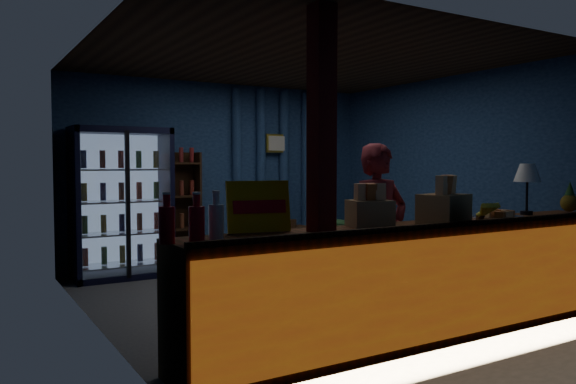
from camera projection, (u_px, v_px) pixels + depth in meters
name	position (u px, v px, depth m)	size (l,w,h in m)	color
ground	(303.00, 292.00, 6.33)	(4.60, 4.60, 0.00)	#515154
room_walls	(304.00, 153.00, 6.25)	(4.60, 4.60, 4.60)	navy
counter	(426.00, 281.00, 4.67)	(4.40, 0.57, 0.99)	brown
support_post	(321.00, 184.00, 4.10)	(0.16, 0.16, 2.60)	maroon
beverage_cooler	(120.00, 204.00, 7.14)	(1.20, 0.62, 1.90)	black
bottle_shelf	(180.00, 211.00, 7.70)	(0.50, 0.28, 1.60)	#392612
curtain_folds	(284.00, 173.00, 8.61)	(1.74, 0.14, 2.50)	navy
framed_picture	(277.00, 143.00, 8.47)	(0.36, 0.04, 0.28)	gold
shopkeeper	(379.00, 234.00, 5.06)	(0.60, 0.39, 1.63)	maroon
green_chair	(357.00, 238.00, 8.49)	(0.68, 0.70, 0.64)	#5CB55A
side_table	(292.00, 247.00, 7.84)	(0.66, 0.51, 0.67)	#392612
yellow_sign	(259.00, 207.00, 4.09)	(0.48, 0.18, 0.38)	#DCBA0B
soda_bottles	(194.00, 222.00, 3.58)	(0.44, 0.18, 0.32)	red
snack_box_left	(444.00, 207.00, 4.66)	(0.45, 0.40, 0.40)	#A4804F
snack_box_centre	(370.00, 211.00, 4.47)	(0.39, 0.35, 0.34)	#A4804F
pastry_tray	(499.00, 216.00, 5.06)	(0.48, 0.48, 0.08)	silver
banana_bunches	(468.00, 211.00, 4.88)	(0.55, 0.32, 0.18)	gold
table_lamp	(527.00, 175.00, 5.45)	(0.25, 0.25, 0.50)	black
pineapple	(570.00, 200.00, 5.70)	(0.18, 0.18, 0.31)	olive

